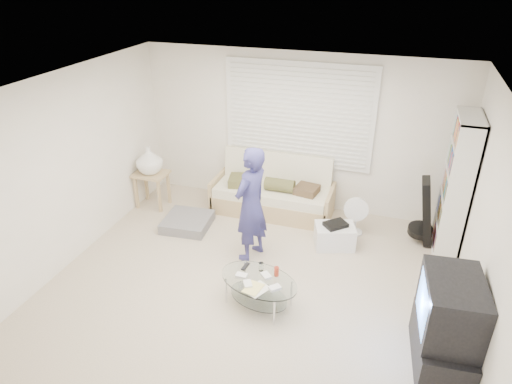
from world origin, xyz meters
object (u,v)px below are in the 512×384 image
(futon_sofa, at_px, (273,194))
(tv_unit, at_px, (446,325))
(coffee_table, at_px, (259,284))
(bookshelf, at_px, (456,187))

(futon_sofa, height_order, tv_unit, tv_unit)
(futon_sofa, distance_m, coffee_table, 2.27)
(bookshelf, xyz_separation_m, coffee_table, (-2.13, -1.94, -0.68))
(bookshelf, relative_size, tv_unit, 1.89)
(futon_sofa, bearing_deg, bookshelf, -6.11)
(futon_sofa, bearing_deg, coffee_table, -78.03)
(futon_sofa, relative_size, coffee_table, 1.74)
(coffee_table, bearing_deg, futon_sofa, 101.97)
(bookshelf, height_order, coffee_table, bookshelf)
(futon_sofa, bearing_deg, tv_unit, -45.28)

